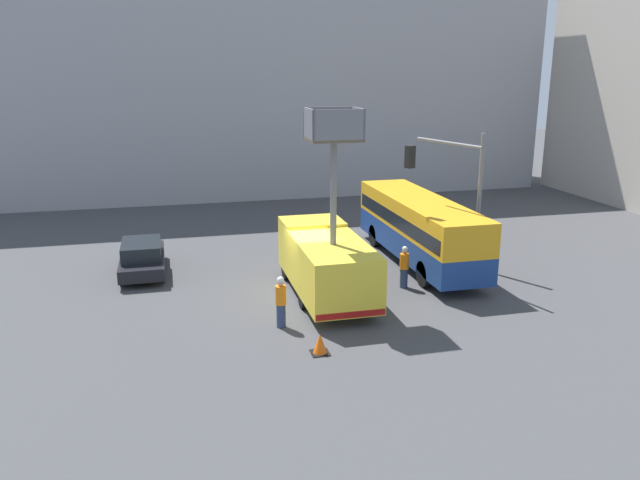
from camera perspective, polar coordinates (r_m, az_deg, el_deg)
ground_plane at (r=25.48m, az=-1.75°, el=-4.76°), size 120.00×120.00×0.00m
building_backdrop_far at (r=47.03m, az=-8.07°, el=14.30°), size 44.00×10.00×15.95m
utility_truck at (r=24.54m, az=0.55°, el=-1.73°), size 2.57×6.92×7.44m
city_bus at (r=29.10m, az=9.07°, el=1.33°), size 2.43×10.25×3.04m
traffic_light_pole at (r=27.30m, az=12.30°, el=5.34°), size 4.07×3.82×6.11m
road_worker_near_truck at (r=21.84m, az=-3.60°, el=-5.67°), size 0.38×0.38×1.87m
road_worker_directing at (r=25.93m, az=7.71°, el=-2.47°), size 0.38×0.38×1.77m
traffic_cone_near_truck at (r=20.11m, az=-0.00°, el=-9.51°), size 0.59×0.59×0.67m
parked_car_curbside at (r=28.58m, az=-15.95°, el=-1.52°), size 1.87×4.59×1.49m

